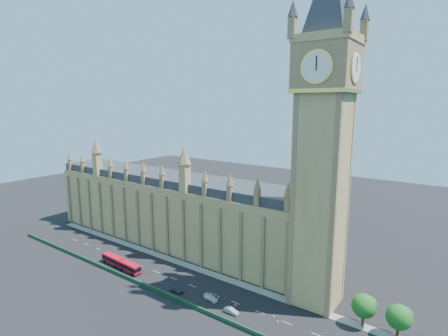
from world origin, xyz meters
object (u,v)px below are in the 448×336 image
Objects in this scene: car_grey at (176,290)px; car_white at (211,298)px; red_bus at (121,263)px; car_silver at (231,311)px.

car_white is at bearing -82.27° from car_grey.
car_grey is (26.38, -0.50, -0.95)m from red_bus.
car_silver is (19.41, 0.65, -0.01)m from car_grey.
red_bus is at bearing 90.64° from car_silver.
car_silver is at bearing -93.01° from car_grey.
car_white is (-8.36, 1.83, -0.02)m from car_silver.
car_white is at bearing 78.09° from car_silver.
red_bus reaches higher than car_white.
red_bus is at bearing 83.96° from car_grey.
car_grey is at bearing 1.93° from red_bus.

